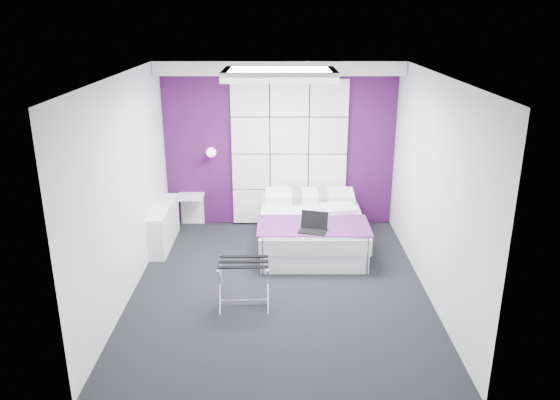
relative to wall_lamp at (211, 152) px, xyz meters
name	(u,v)px	position (x,y,z in m)	size (l,w,h in m)	color
floor	(280,286)	(1.05, -2.06, -1.22)	(4.40, 4.40, 0.00)	black
ceiling	(280,75)	(1.05, -2.06, 1.38)	(4.40, 4.40, 0.00)	white
wall_back	(280,144)	(1.05, 0.14, 0.08)	(3.60, 3.60, 0.00)	white
wall_left	(127,187)	(-0.75, -2.06, 0.08)	(4.40, 4.40, 0.00)	white
wall_right	(432,187)	(2.85, -2.06, 0.08)	(4.40, 4.40, 0.00)	white
accent_wall	(280,145)	(1.05, 0.13, 0.08)	(3.58, 0.02, 2.58)	#3D0F43
soffit	(280,67)	(1.05, -0.11, 1.28)	(3.58, 0.50, 0.20)	white
headboard	(289,154)	(1.20, 0.08, -0.05)	(1.80, 0.08, 2.30)	white
skylight	(280,74)	(1.05, -1.46, 1.33)	(1.36, 0.86, 0.12)	white
wall_lamp	(211,152)	(0.00, 0.00, 0.00)	(0.15, 0.15, 0.15)	white
radiator	(164,225)	(-0.64, -0.76, -0.92)	(0.22, 1.20, 0.60)	white
bed	(311,229)	(1.51, -0.84, -0.95)	(1.52, 1.83, 0.65)	white
nightstand	(190,197)	(-0.36, -0.04, -0.72)	(0.41, 0.32, 0.05)	white
luggage_rack	(244,283)	(0.64, -2.52, -0.94)	(0.57, 0.42, 0.56)	silver
laptop	(313,226)	(1.49, -1.47, -0.65)	(0.36, 0.26, 0.26)	black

